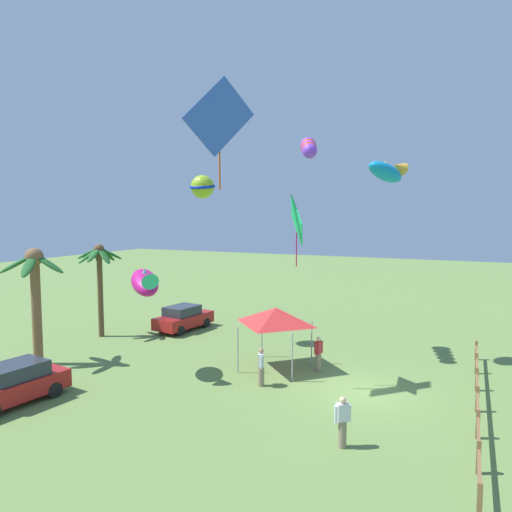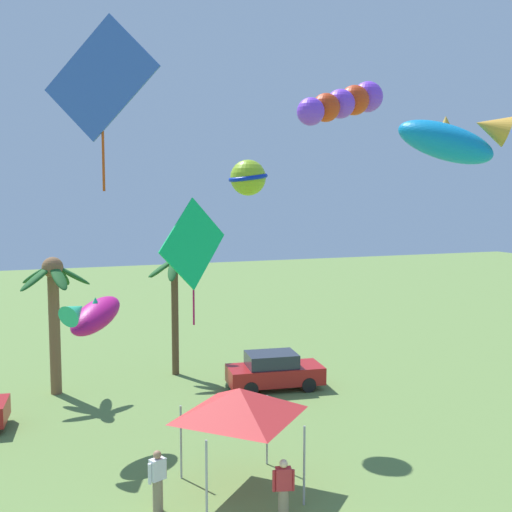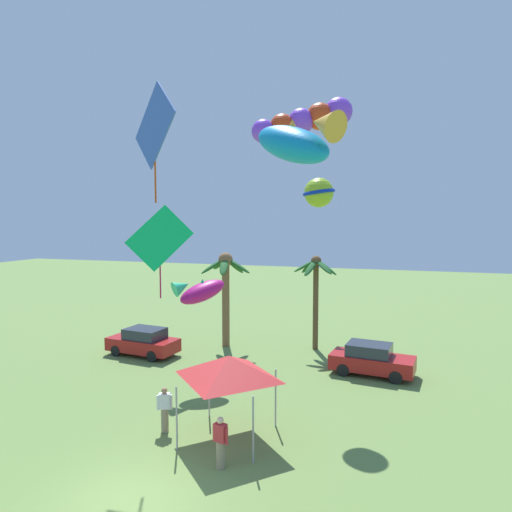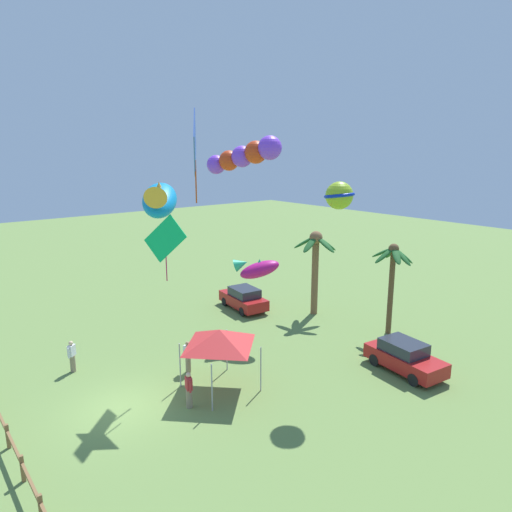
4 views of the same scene
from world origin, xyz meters
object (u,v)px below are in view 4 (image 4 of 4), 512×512
(parked_car_0, at_px, (244,298))
(palm_tree_0, at_px, (316,255))
(kite_ball_4, at_px, (339,196))
(spectator_2, at_px, (188,357))
(kite_tube_3, at_px, (245,155))
(palm_tree_1, at_px, (393,267))
(kite_fish_5, at_px, (257,268))
(parked_car_1, at_px, (405,357))
(spectator_0, at_px, (72,356))
(spectator_1, at_px, (189,390))
(festival_tent, at_px, (219,338))
(kite_diamond_2, at_px, (165,239))
(kite_fish_0, at_px, (159,199))
(kite_diamond_1, at_px, (195,144))

(parked_car_0, bearing_deg, palm_tree_0, 40.08)
(kite_ball_4, bearing_deg, parked_car_0, 167.52)
(spectator_2, height_order, kite_tube_3, kite_tube_3)
(palm_tree_0, height_order, palm_tree_1, palm_tree_0)
(kite_fish_5, bearing_deg, palm_tree_1, 57.81)
(parked_car_1, bearing_deg, kite_tube_3, -100.25)
(palm_tree_1, relative_size, parked_car_0, 1.33)
(palm_tree_0, xyz_separation_m, spectator_0, (-1.65, -15.11, -3.14))
(parked_car_1, height_order, spectator_1, spectator_1)
(kite_ball_4, distance_m, kite_fish_5, 6.96)
(palm_tree_0, xyz_separation_m, parked_car_0, (-3.66, -3.08, -3.20))
(kite_fish_5, bearing_deg, spectator_2, -79.10)
(spectator_0, xyz_separation_m, festival_tent, (5.89, 4.65, 1.65))
(parked_car_1, distance_m, spectator_0, 16.17)
(spectator_0, bearing_deg, palm_tree_0, 83.75)
(parked_car_0, relative_size, kite_tube_3, 1.43)
(parked_car_1, distance_m, spectator_2, 10.54)
(kite_tube_3, bearing_deg, kite_ball_4, 95.91)
(kite_fish_5, bearing_deg, parked_car_0, 150.76)
(spectator_0, bearing_deg, parked_car_1, 51.21)
(palm_tree_0, xyz_separation_m, kite_diamond_2, (2.58, -12.03, 2.89))
(spectator_0, relative_size, kite_fish_5, 0.61)
(festival_tent, relative_size, kite_ball_4, 1.84)
(palm_tree_1, distance_m, spectator_2, 12.59)
(kite_tube_3, distance_m, kite_fish_5, 10.14)
(spectator_2, distance_m, kite_fish_0, 10.76)
(spectator_2, xyz_separation_m, kite_diamond_2, (0.65, -1.27, 6.02))
(palm_tree_0, relative_size, kite_diamond_2, 1.90)
(palm_tree_0, height_order, kite_diamond_1, kite_diamond_1)
(spectator_2, xyz_separation_m, kite_fish_5, (-0.98, 5.10, 3.38))
(kite_diamond_1, relative_size, kite_fish_5, 1.69)
(spectator_2, height_order, kite_fish_5, kite_fish_5)
(palm_tree_0, height_order, spectator_2, palm_tree_0)
(kite_diamond_1, bearing_deg, spectator_2, -53.65)
(kite_tube_3, height_order, kite_fish_5, kite_tube_3)
(kite_diamond_2, xyz_separation_m, kite_fish_5, (-1.63, 6.37, -2.64))
(palm_tree_1, relative_size, spectator_0, 3.40)
(spectator_2, bearing_deg, kite_diamond_2, -63.09)
(palm_tree_1, bearing_deg, palm_tree_0, -169.23)
(kite_diamond_1, bearing_deg, spectator_1, -38.10)
(kite_diamond_1, relative_size, kite_ball_4, 2.82)
(festival_tent, height_order, kite_fish_0, kite_fish_0)
(spectator_1, height_order, festival_tent, festival_tent)
(spectator_1, relative_size, kite_diamond_2, 0.55)
(palm_tree_0, xyz_separation_m, kite_tube_3, (6.93, -11.04, 6.41))
(spectator_2, height_order, kite_fish_0, kite_fish_0)
(spectator_1, height_order, kite_fish_5, kite_fish_5)
(palm_tree_1, relative_size, kite_diamond_1, 1.23)
(parked_car_0, relative_size, kite_ball_4, 2.62)
(parked_car_1, bearing_deg, kite_fish_0, -94.60)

